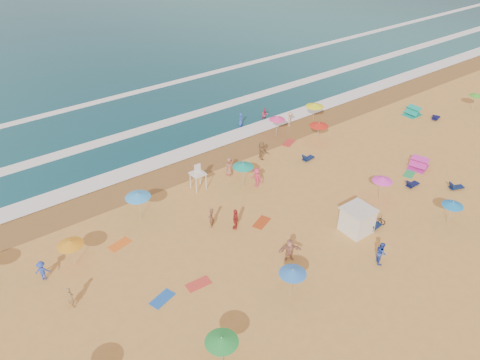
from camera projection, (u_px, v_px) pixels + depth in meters
ground at (283, 231)px, 36.60m from camera, size 220.00×220.00×0.00m
ocean at (7, 14)px, 93.09m from camera, size 220.00×140.00×0.18m
wet_sand at (198, 164)px, 45.01m from camera, size 220.00×220.00×0.00m
surf_foam at (155, 129)px, 50.89m from camera, size 200.00×18.70×0.05m
cabana at (357, 221)px, 36.10m from camera, size 2.00×2.00×2.00m
cabana_roof at (359, 210)px, 35.51m from camera, size 2.20×2.20×0.12m
bicycle at (375, 219)px, 37.15m from camera, size 1.37×1.69×0.86m
lifeguard_stand at (198, 178)px, 40.98m from camera, size 1.20×1.20×2.10m
beach_umbrellas at (272, 206)px, 35.92m from camera, size 54.83×26.20×0.67m
loungers at (370, 230)px, 36.42m from camera, size 55.34×21.41×0.34m
towels at (302, 253)px, 34.50m from camera, size 44.64×26.32×0.03m
popup_tents at (416, 133)px, 49.03m from camera, size 11.50×9.44×1.20m
beachgoers at (231, 201)px, 38.48m from camera, size 38.87×27.92×2.11m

